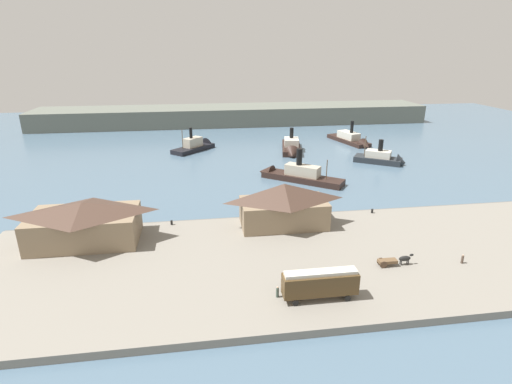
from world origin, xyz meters
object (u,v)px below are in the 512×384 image
Objects in this scene: ferry_approaching_west at (197,146)px; pedestrian_at_waters_edge at (309,278)px; ferry_approaching_east at (291,148)px; street_tram at (320,283)px; pedestrian_walking_west at (277,292)px; ferry_shed_east_terminal at (84,222)px; ferry_moored_west at (383,159)px; pedestrian_near_west_shed at (462,259)px; ferry_departing_north at (294,174)px; mooring_post_west at (172,223)px; ferry_shed_central_terminal at (284,204)px; mooring_post_center_east at (372,211)px; horse_cart at (394,260)px; ferry_mid_harbor at (353,140)px.

pedestrian_at_waters_edge is at bearing -79.98° from ferry_approaching_west.
ferry_approaching_west reaches higher than pedestrian_at_waters_edge.
pedestrian_at_waters_edge is at bearing -101.26° from ferry_approaching_east.
street_tram reaches higher than pedestrian_walking_west.
ferry_shed_east_terminal reaches higher than ferry_approaching_east.
ferry_approaching_east is 30.92m from ferry_moored_west.
pedestrian_near_west_shed is 0.07× the size of ferry_approaching_east.
ferry_approaching_east reaches higher than pedestrian_walking_west.
street_tram is 4.66m from pedestrian_at_waters_edge.
ferry_moored_west is 33.88m from ferry_departing_north.
ferry_shed_east_terminal is 0.84× the size of ferry_departing_north.
mooring_post_west is at bearing 19.24° from ferry_shed_east_terminal.
ferry_shed_east_terminal is 36.71m from ferry_shed_central_terminal.
ferry_departing_north reaches higher than pedestrian_at_waters_edge.
ferry_approaching_west reaches higher than mooring_post_west.
pedestrian_at_waters_edge is at bearing -27.27° from ferry_shed_east_terminal.
pedestrian_near_west_shed reaches higher than mooring_post_west.
pedestrian_at_waters_edge is (36.21, -18.67, -3.13)m from ferry_shed_east_terminal.
pedestrian_walking_west is (-5.74, 1.22, -1.80)m from street_tram.
ferry_approaching_west reaches higher than ferry_moored_west.
mooring_post_west is 41.93m from ferry_departing_north.
pedestrian_at_waters_edge is 76.15m from ferry_moored_west.
street_tram is at bearing -84.93° from pedestrian_at_waters_edge.
pedestrian_at_waters_edge is 31.34m from mooring_post_center_east.
pedestrian_near_west_shed is at bearing -64.46° from ferry_approaching_west.
ferry_departing_north is at bearing 41.62° from mooring_post_west.
mooring_post_west is at bearing 131.96° from pedestrian_at_waters_edge.
pedestrian_at_waters_edge is at bearing -91.26° from ferry_shed_central_terminal.
horse_cart is 15.18m from pedestrian_at_waters_edge.
horse_cart is 0.27× the size of ferry_approaching_east.
ferry_approaching_west is at bearing 74.11° from ferry_shed_east_terminal.
mooring_post_center_east is (19.94, 3.32, -3.95)m from ferry_shed_central_terminal.
ferry_shed_east_terminal is at bearing -144.41° from ferry_departing_north.
ferry_shed_central_terminal reaches higher than street_tram.
ferry_mid_harbor is at bearing 65.23° from pedestrian_at_waters_edge.
horse_cart is at bearing 25.80° from street_tram.
pedestrian_near_west_shed is 26.32m from pedestrian_at_waters_edge.
ferry_departing_north is at bearing -159.02° from ferry_moored_west.
mooring_post_west is (-47.68, 22.00, -0.27)m from pedestrian_near_west_shed.
horse_cart reaches higher than mooring_post_west.
ferry_approaching_east is at bearing 50.17° from ferry_shed_east_terminal.
mooring_post_west is (-36.35, 21.06, -0.48)m from horse_cart.
ferry_moored_west reaches higher than pedestrian_near_west_shed.
ferry_departing_north is (9.54, 55.94, -2.23)m from street_tram.
ferry_departing_north is at bearing 73.12° from ferry_shed_central_terminal.
mooring_post_west is at bearing 120.87° from pedestrian_walking_west.
ferry_approaching_west reaches higher than ferry_approaching_east.
ferry_moored_west is at bearing 66.43° from horse_cart.
horse_cart is 0.25× the size of ferry_mid_harbor.
horse_cart is at bearing -17.27° from ferry_shed_east_terminal.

